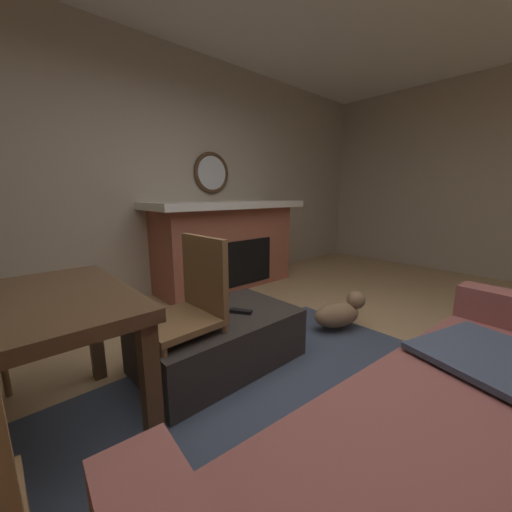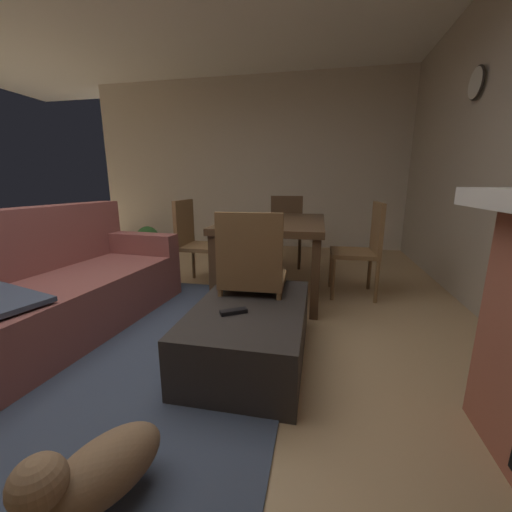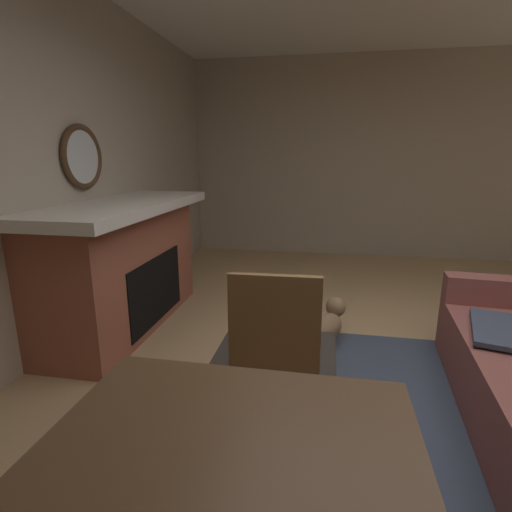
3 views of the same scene
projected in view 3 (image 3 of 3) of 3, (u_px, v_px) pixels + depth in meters
floor at (414, 419)px, 2.25m from camera, size 9.53×9.53×0.00m
wall_left at (369, 159)px, 5.68m from camera, size 0.12×5.62×2.82m
area_rug at (412, 448)px, 2.02m from camera, size 2.60×2.00×0.01m
fireplace at (124, 265)px, 3.37m from camera, size 2.02×0.76×1.09m
round_wall_mirror at (82, 157)px, 3.20m from camera, size 0.52×0.05×0.52m
ottoman_coffee_table at (270, 402)px, 2.11m from camera, size 1.09×0.68×0.36m
tv_remote at (286, 357)px, 2.19m from camera, size 0.13×0.16×0.02m
dining_chair_west at (271, 367)px, 1.80m from camera, size 0.45×0.45×0.93m
small_dog at (327, 324)px, 3.08m from camera, size 0.49×0.37×0.30m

